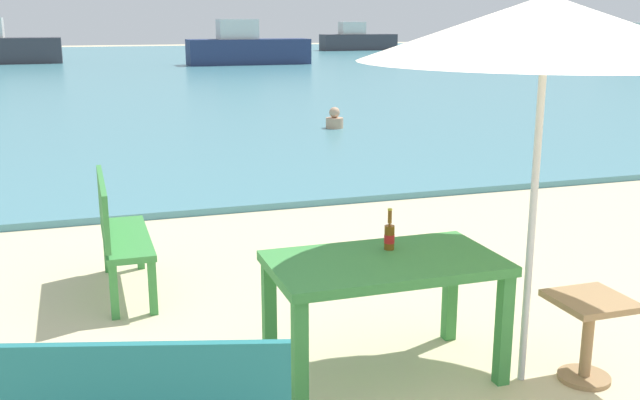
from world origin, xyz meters
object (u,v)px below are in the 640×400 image
(patio_umbrella, at_px, (546,29))
(boat_tanker, at_px, (247,48))
(beer_bottle_amber, at_px, (389,235))
(side_table_wood, at_px, (589,326))
(boat_ferry, at_px, (357,40))
(bench_green_left, at_px, (117,228))
(picnic_table_green, at_px, (384,276))
(swimmer_person, at_px, (334,120))

(patio_umbrella, xyz_separation_m, boat_tanker, (5.04, 30.18, -1.31))
(beer_bottle_amber, xyz_separation_m, side_table_wood, (1.06, -0.62, -0.50))
(boat_ferry, bearing_deg, boat_tanker, -129.15)
(side_table_wood, bearing_deg, bench_green_left, 137.25)
(beer_bottle_amber, relative_size, bench_green_left, 0.22)
(patio_umbrella, bearing_deg, picnic_table_green, 157.12)
(patio_umbrella, relative_size, side_table_wood, 4.26)
(picnic_table_green, relative_size, patio_umbrella, 0.61)
(beer_bottle_amber, height_order, boat_tanker, boat_tanker)
(beer_bottle_amber, relative_size, boat_ferry, 0.05)
(patio_umbrella, height_order, swimmer_person, patio_umbrella)
(side_table_wood, relative_size, bench_green_left, 0.45)
(beer_bottle_amber, bearing_deg, patio_umbrella, -35.59)
(beer_bottle_amber, distance_m, bench_green_left, 2.42)
(beer_bottle_amber, bearing_deg, bench_green_left, 131.07)
(boat_ferry, bearing_deg, patio_umbrella, -109.67)
(picnic_table_green, height_order, patio_umbrella, patio_umbrella)
(boat_tanker, distance_m, boat_ferry, 16.22)
(picnic_table_green, distance_m, beer_bottle_amber, 0.28)
(side_table_wood, height_order, boat_tanker, boat_tanker)
(bench_green_left, bearing_deg, boat_ferry, 66.55)
(boat_tanker, xyz_separation_m, boat_ferry, (10.24, 12.58, -0.07))
(beer_bottle_amber, bearing_deg, side_table_wood, -30.60)
(beer_bottle_amber, distance_m, boat_ferry, 45.19)
(picnic_table_green, xyz_separation_m, boat_tanker, (5.83, 29.85, 0.16))
(boat_tanker, bearing_deg, picnic_table_green, -101.05)
(side_table_wood, height_order, bench_green_left, bench_green_left)
(side_table_wood, relative_size, boat_ferry, 0.11)
(patio_umbrella, xyz_separation_m, boat_ferry, (15.28, 42.76, -1.38))
(picnic_table_green, bearing_deg, boat_ferry, 69.25)
(boat_tanker, bearing_deg, side_table_wood, -98.77)
(bench_green_left, xyz_separation_m, boat_tanker, (7.31, 27.88, 0.27))
(patio_umbrella, xyz_separation_m, bench_green_left, (-2.27, 2.30, -1.58))
(side_table_wood, relative_size, boat_tanker, 0.10)
(beer_bottle_amber, xyz_separation_m, swimmer_person, (2.93, 9.43, -0.61))
(bench_green_left, height_order, swimmer_person, bench_green_left)
(beer_bottle_amber, bearing_deg, boat_tanker, 79.07)
(side_table_wood, height_order, swimmer_person, side_table_wood)
(picnic_table_green, height_order, boat_ferry, boat_ferry)
(beer_bottle_amber, height_order, swimmer_person, beer_bottle_amber)
(patio_umbrella, relative_size, boat_ferry, 0.46)
(beer_bottle_amber, height_order, bench_green_left, beer_bottle_amber)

